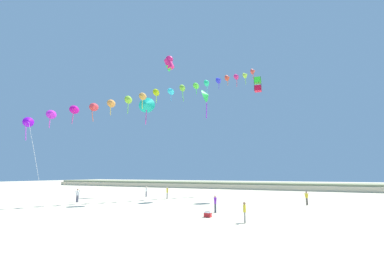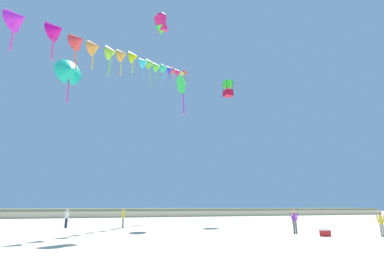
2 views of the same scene
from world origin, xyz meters
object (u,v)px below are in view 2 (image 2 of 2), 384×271
person_far_right (295,220)px  large_kite_low_lead (70,70)px  person_far_center (123,216)px  large_kite_mid_trail (161,23)px  person_near_right (67,217)px  large_kite_high_solo (228,89)px  beach_cooler (325,233)px  person_far_left (381,222)px  large_kite_outer_drift (184,85)px  person_near_left (292,215)px

person_far_right → large_kite_low_lead: bearing=143.7°
person_far_center → large_kite_low_lead: large_kite_low_lead is taller
person_far_center → large_kite_mid_trail: size_ratio=0.75×
person_near_right → large_kite_high_solo: 23.53m
person_far_right → beach_cooler: 2.68m
person_far_left → large_kite_low_lead: bearing=141.6°
beach_cooler → person_near_right: bearing=138.7°
beach_cooler → person_far_left: bearing=-20.5°
person_near_right → beach_cooler: (15.86, -13.94, -0.73)m
large_kite_low_lead → person_far_left: bearing=-38.4°
large_kite_mid_trail → large_kite_low_lead: bearing=142.5°
person_far_left → large_kite_low_lead: large_kite_low_lead is taller
person_far_left → large_kite_high_solo: large_kite_high_solo is taller
large_kite_low_lead → large_kite_outer_drift: bearing=-7.8°
person_far_center → large_kite_mid_trail: large_kite_mid_trail is taller
person_near_left → large_kite_mid_trail: bearing=-166.9°
person_far_right → person_far_center: (-10.84, 9.78, 0.08)m
person_far_center → beach_cooler: bearing=-48.1°
large_kite_outer_drift → beach_cooler: large_kite_outer_drift is taller
person_far_right → large_kite_high_solo: size_ratio=0.77×
person_near_right → large_kite_mid_trail: 19.79m
beach_cooler → large_kite_high_solo: bearing=84.0°
person_far_left → large_kite_mid_trail: large_kite_mid_trail is taller
large_kite_high_solo → large_kite_outer_drift: large_kite_high_solo is taller
large_kite_outer_drift → large_kite_high_solo: bearing=22.8°
person_near_left → large_kite_outer_drift: bearing=176.9°
person_far_center → person_near_left: bearing=0.5°
large_kite_low_lead → large_kite_high_solo: large_kite_high_solo is taller
person_far_left → person_far_right: 5.30m
person_near_left → person_far_left: size_ratio=1.04×
person_near_right → person_far_right: person_near_right is taller
beach_cooler → person_far_center: bearing=131.9°
large_kite_low_lead → beach_cooler: 27.09m
beach_cooler → large_kite_mid_trail: bearing=135.8°
large_kite_mid_trail → person_far_left: bearing=-39.0°
person_far_right → large_kite_low_lead: (-16.62, 12.23, 14.45)m
person_far_center → large_kite_high_solo: (12.79, 3.76, 15.47)m
large_kite_mid_trail → beach_cooler: 22.36m
large_kite_low_lead → person_far_center: bearing=-23.0°
person_near_left → large_kite_low_lead: (-24.21, 2.29, 14.46)m
large_kite_high_solo → large_kite_low_lead: bearing=-176.0°
person_far_right → person_far_center: size_ratio=0.92×
person_near_left → large_kite_outer_drift: size_ratio=0.35×
person_near_left → person_near_right: (-23.19, 1.43, 0.04)m
person_far_right → large_kite_mid_trail: large_kite_mid_trail is taller
person_near_right → large_kite_low_lead: (-1.02, 0.86, 14.42)m
person_near_left → beach_cooler: (-7.33, -12.52, -0.69)m
person_near_right → person_far_center: person_far_center is taller
large_kite_outer_drift → person_near_right: bearing=176.0°
person_far_left → beach_cooler: 3.68m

